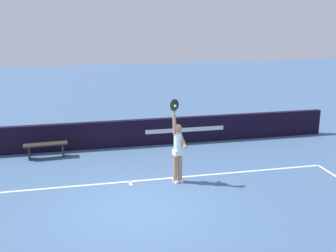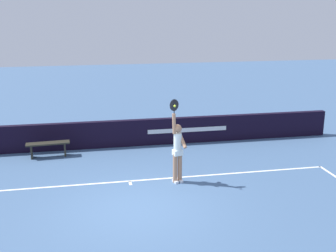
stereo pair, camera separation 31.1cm
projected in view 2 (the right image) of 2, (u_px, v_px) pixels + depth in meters
ground_plane at (137, 208)px, 10.77m from camera, size 60.00×60.00×0.00m
court_lines at (142, 224)px, 9.93m from camera, size 12.48×5.48×0.00m
back_wall at (120, 134)px, 15.53m from camera, size 16.42×0.24×0.99m
tennis_player at (178, 148)px, 12.13m from camera, size 0.49×0.47×2.50m
tennis_ball at (175, 106)px, 11.62m from camera, size 0.07×0.07×0.07m
courtside_bench_near at (48, 146)px, 14.45m from camera, size 1.48×0.46×0.51m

